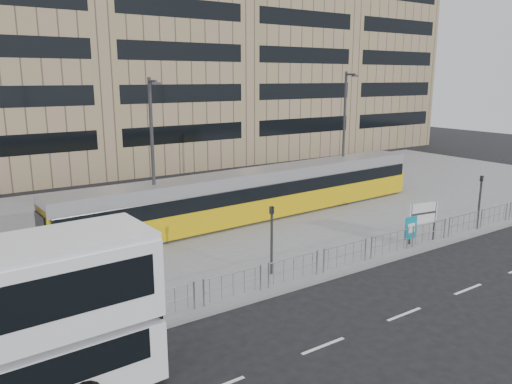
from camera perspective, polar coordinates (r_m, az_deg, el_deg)
ground at (r=23.66m, az=12.17°, el=-8.65°), size 120.00×120.00×0.00m
plaza at (r=32.60m, az=-3.17°, el=-2.20°), size 64.00×24.00×0.15m
kerb at (r=23.66m, az=12.09°, el=-8.45°), size 64.00×0.25×0.17m
building_row at (r=52.54m, az=-15.03°, el=17.26°), size 70.40×18.40×31.20m
pedestrian_barrier at (r=25.05m, az=14.64°, el=-5.17°), size 32.07×0.07×1.10m
road_markings at (r=22.11m, az=21.63°, el=-10.88°), size 62.00×0.12×0.01m
tram at (r=30.51m, az=0.28°, el=-0.21°), size 25.33×3.66×2.97m
station_sign at (r=27.39m, az=18.56°, el=-2.51°), size 1.82×0.35×2.10m
ad_panel at (r=26.93m, az=17.28°, el=-3.98°), size 0.79×0.11×1.49m
pedestrian at (r=23.01m, az=-12.51°, el=-6.64°), size 0.54×0.69×1.69m
traffic_light_west at (r=21.51m, az=1.81°, el=-4.55°), size 0.17×0.21×3.10m
traffic_light_east at (r=30.78m, az=24.24°, el=-0.33°), size 0.23×0.25×3.10m
lamp_post_west at (r=26.28m, az=-11.70°, el=4.30°), size 0.45×1.04×8.46m
lamp_post_east at (r=35.72m, az=10.09°, el=6.91°), size 0.45×1.04×8.85m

